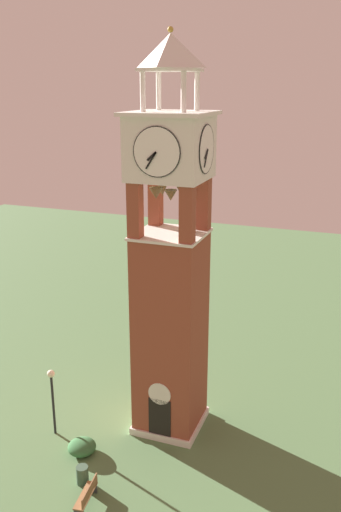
{
  "coord_description": "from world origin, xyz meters",
  "views": [
    {
      "loc": [
        7.93,
        -21.4,
        16.12
      ],
      "look_at": [
        0.0,
        0.0,
        8.79
      ],
      "focal_mm": 37.47,
      "sensor_mm": 36.0,
      "label": 1
    }
  ],
  "objects_px": {
    "clock_tower": "(170,278)",
    "lamp_post": "(52,389)",
    "trash_bin": "(82,475)",
    "park_bench": "(87,495)"
  },
  "relations": [
    {
      "from": "lamp_post",
      "to": "trash_bin",
      "type": "bearing_deg",
      "value": -40.91
    },
    {
      "from": "clock_tower",
      "to": "trash_bin",
      "type": "relative_size",
      "value": 22.91
    },
    {
      "from": "lamp_post",
      "to": "clock_tower",
      "type": "bearing_deg",
      "value": 28.18
    },
    {
      "from": "clock_tower",
      "to": "trash_bin",
      "type": "distance_m",
      "value": 9.23
    },
    {
      "from": "trash_bin",
      "to": "lamp_post",
      "type": "bearing_deg",
      "value": 139.09
    },
    {
      "from": "park_bench",
      "to": "trash_bin",
      "type": "xyz_separation_m",
      "value": [
        -0.81,
        1.06,
        -0.08
      ]
    },
    {
      "from": "park_bench",
      "to": "lamp_post",
      "type": "distance_m",
      "value": 5.54
    },
    {
      "from": "clock_tower",
      "to": "lamp_post",
      "type": "relative_size",
      "value": 5.34
    },
    {
      "from": "clock_tower",
      "to": "park_bench",
      "type": "distance_m",
      "value": 9.67
    },
    {
      "from": "park_bench",
      "to": "lamp_post",
      "type": "bearing_deg",
      "value": 136.09
    }
  ]
}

